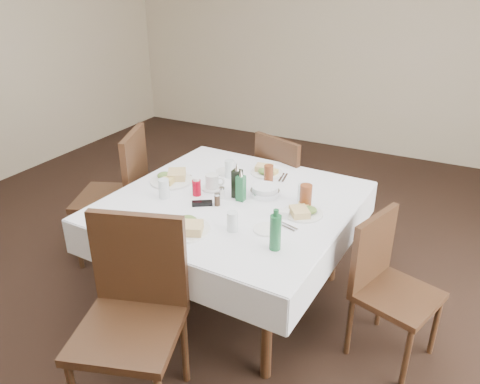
{
  "coord_description": "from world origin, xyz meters",
  "views": [
    {
      "loc": [
        1.49,
        -2.25,
        2.09
      ],
      "look_at": [
        0.24,
        0.17,
        0.8
      ],
      "focal_mm": 35.0,
      "sensor_mm": 36.0,
      "label": 1
    }
  ],
  "objects_px": {
    "chair_south": "(134,304)",
    "coffee_mug": "(212,183)",
    "dining_table": "(232,209)",
    "oil_cruet_green": "(241,187)",
    "chair_west": "(122,188)",
    "green_bottle": "(275,232)",
    "water_w": "(164,188)",
    "ketchup_bottle": "(197,187)",
    "chair_north": "(285,182)",
    "water_s": "(232,221)",
    "oil_cruet_dark": "(237,182)",
    "water_e": "(303,193)",
    "water_n": "(230,169)",
    "chair_east": "(386,279)",
    "bread_basket": "(265,191)"
  },
  "relations": [
    {
      "from": "dining_table",
      "to": "green_bottle",
      "type": "relative_size",
      "value": 6.65
    },
    {
      "from": "oil_cruet_green",
      "to": "green_bottle",
      "type": "relative_size",
      "value": 0.92
    },
    {
      "from": "chair_west",
      "to": "bread_basket",
      "type": "bearing_deg",
      "value": 3.43
    },
    {
      "from": "coffee_mug",
      "to": "chair_north",
      "type": "bearing_deg",
      "value": 75.41
    },
    {
      "from": "dining_table",
      "to": "oil_cruet_green",
      "type": "relative_size",
      "value": 7.25
    },
    {
      "from": "oil_cruet_dark",
      "to": "ketchup_bottle",
      "type": "bearing_deg",
      "value": -158.75
    },
    {
      "from": "chair_south",
      "to": "coffee_mug",
      "type": "bearing_deg",
      "value": 98.07
    },
    {
      "from": "chair_west",
      "to": "green_bottle",
      "type": "bearing_deg",
      "value": -18.69
    },
    {
      "from": "water_w",
      "to": "coffee_mug",
      "type": "distance_m",
      "value": 0.33
    },
    {
      "from": "chair_south",
      "to": "bread_basket",
      "type": "xyz_separation_m",
      "value": [
        0.2,
        1.11,
        0.2
      ]
    },
    {
      "from": "water_s",
      "to": "oil_cruet_dark",
      "type": "height_order",
      "value": "oil_cruet_dark"
    },
    {
      "from": "chair_south",
      "to": "green_bottle",
      "type": "relative_size",
      "value": 4.47
    },
    {
      "from": "chair_north",
      "to": "oil_cruet_dark",
      "type": "relative_size",
      "value": 3.91
    },
    {
      "from": "dining_table",
      "to": "bread_basket",
      "type": "xyz_separation_m",
      "value": [
        0.16,
        0.15,
        0.1
      ]
    },
    {
      "from": "water_w",
      "to": "chair_south",
      "type": "bearing_deg",
      "value": -65.33
    },
    {
      "from": "chair_west",
      "to": "oil_cruet_green",
      "type": "height_order",
      "value": "chair_west"
    },
    {
      "from": "water_n",
      "to": "ketchup_bottle",
      "type": "relative_size",
      "value": 1.03
    },
    {
      "from": "water_e",
      "to": "oil_cruet_dark",
      "type": "height_order",
      "value": "oil_cruet_dark"
    },
    {
      "from": "chair_south",
      "to": "oil_cruet_dark",
      "type": "height_order",
      "value": "chair_south"
    },
    {
      "from": "dining_table",
      "to": "bread_basket",
      "type": "distance_m",
      "value": 0.24
    },
    {
      "from": "chair_north",
      "to": "ketchup_bottle",
      "type": "distance_m",
      "value": 1.0
    },
    {
      "from": "dining_table",
      "to": "water_s",
      "type": "height_order",
      "value": "water_s"
    },
    {
      "from": "water_w",
      "to": "ketchup_bottle",
      "type": "bearing_deg",
      "value": 36.84
    },
    {
      "from": "chair_north",
      "to": "ketchup_bottle",
      "type": "relative_size",
      "value": 7.58
    },
    {
      "from": "dining_table",
      "to": "water_w",
      "type": "bearing_deg",
      "value": -156.16
    },
    {
      "from": "chair_west",
      "to": "water_e",
      "type": "height_order",
      "value": "chair_west"
    },
    {
      "from": "chair_north",
      "to": "oil_cruet_dark",
      "type": "bearing_deg",
      "value": -90.3
    },
    {
      "from": "chair_north",
      "to": "bread_basket",
      "type": "height_order",
      "value": "chair_north"
    },
    {
      "from": "ketchup_bottle",
      "to": "green_bottle",
      "type": "bearing_deg",
      "value": -27.08
    },
    {
      "from": "water_n",
      "to": "green_bottle",
      "type": "xyz_separation_m",
      "value": [
        0.66,
        -0.72,
        0.04
      ]
    },
    {
      "from": "water_w",
      "to": "chair_north",
      "type": "bearing_deg",
      "value": 68.21
    },
    {
      "from": "chair_south",
      "to": "oil_cruet_dark",
      "type": "distance_m",
      "value": 1.04
    },
    {
      "from": "water_w",
      "to": "water_e",
      "type": "bearing_deg",
      "value": 23.43
    },
    {
      "from": "oil_cruet_green",
      "to": "chair_east",
      "type": "bearing_deg",
      "value": -2.65
    },
    {
      "from": "chair_north",
      "to": "oil_cruet_green",
      "type": "xyz_separation_m",
      "value": [
        0.04,
        -0.86,
        0.32
      ]
    },
    {
      "from": "water_w",
      "to": "water_s",
      "type": "bearing_deg",
      "value": -16.25
    },
    {
      "from": "chair_east",
      "to": "water_e",
      "type": "height_order",
      "value": "water_e"
    },
    {
      "from": "oil_cruet_green",
      "to": "green_bottle",
      "type": "xyz_separation_m",
      "value": [
        0.42,
        -0.43,
        0.01
      ]
    },
    {
      "from": "chair_east",
      "to": "water_e",
      "type": "relative_size",
      "value": 7.4
    },
    {
      "from": "chair_north",
      "to": "coffee_mug",
      "type": "xyz_separation_m",
      "value": [
        -0.21,
        -0.79,
        0.27
      ]
    },
    {
      "from": "dining_table",
      "to": "coffee_mug",
      "type": "distance_m",
      "value": 0.24
    },
    {
      "from": "water_w",
      "to": "bread_basket",
      "type": "xyz_separation_m",
      "value": [
        0.56,
        0.33,
        -0.03
      ]
    },
    {
      "from": "water_n",
      "to": "coffee_mug",
      "type": "xyz_separation_m",
      "value": [
        -0.01,
        -0.23,
        -0.02
      ]
    },
    {
      "from": "water_w",
      "to": "coffee_mug",
      "type": "relative_size",
      "value": 0.84
    },
    {
      "from": "bread_basket",
      "to": "ketchup_bottle",
      "type": "distance_m",
      "value": 0.45
    },
    {
      "from": "dining_table",
      "to": "bread_basket",
      "type": "relative_size",
      "value": 8.02
    },
    {
      "from": "ketchup_bottle",
      "to": "water_w",
      "type": "bearing_deg",
      "value": -143.16
    },
    {
      "from": "water_n",
      "to": "chair_east",
      "type": "bearing_deg",
      "value": -15.6
    },
    {
      "from": "water_s",
      "to": "ketchup_bottle",
      "type": "height_order",
      "value": "ketchup_bottle"
    },
    {
      "from": "bread_basket",
      "to": "green_bottle",
      "type": "relative_size",
      "value": 0.83
    }
  ]
}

